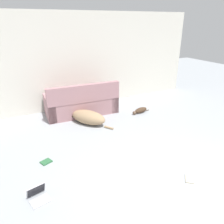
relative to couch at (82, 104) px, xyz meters
name	(u,v)px	position (x,y,z in m)	size (l,w,h in m)	color
ground_plane	(194,202)	(0.28, -3.91, -0.30)	(20.00, 20.00, 0.00)	#999EA3
wall_back	(81,61)	(0.28, 0.64, 1.06)	(7.65, 0.06, 2.72)	silver
couch	(82,104)	(0.00, 0.00, 0.00)	(2.02, 0.98, 0.93)	#A3757A
dog	(87,117)	(-0.11, -0.66, -0.13)	(0.91, 1.25, 0.35)	#A38460
cat	(140,110)	(1.50, -0.75, -0.22)	(0.62, 0.21, 0.16)	#473323
laptop_open	(38,195)	(-1.73, -2.76, -0.23)	(0.33, 0.33, 0.21)	#B7B7BC
book_cream	(190,179)	(0.60, -3.50, -0.29)	(0.25, 0.26, 0.02)	beige
book_green	(46,162)	(-1.43, -1.90, -0.29)	(0.23, 0.21, 0.02)	#2D663D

